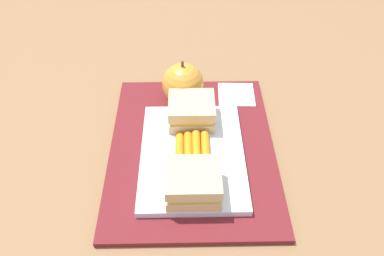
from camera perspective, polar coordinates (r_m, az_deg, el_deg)
ground_plane at (r=0.66m, az=0.02°, el=-3.36°), size 2.40×2.40×0.00m
lunchbag_mat at (r=0.65m, az=0.02°, el=-3.07°), size 0.36×0.28×0.01m
food_tray at (r=0.63m, az=0.06°, el=-4.09°), size 0.23×0.17×0.01m
sandwich_half_left at (r=0.56m, az=0.21°, el=-8.23°), size 0.07×0.08×0.04m
sandwich_half_right at (r=0.66m, az=-0.06°, el=2.59°), size 0.07×0.08×0.04m
carrot_sticks_bundle at (r=0.62m, az=0.06°, el=-3.33°), size 0.08×0.06×0.02m
apple at (r=0.71m, az=-1.38°, el=6.66°), size 0.08×0.08×0.09m
paper_napkin at (r=0.75m, az=6.67°, el=5.01°), size 0.07×0.07×0.00m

